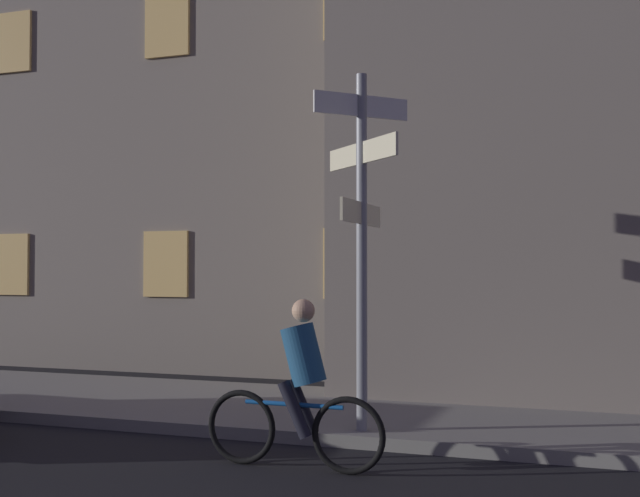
{
  "coord_description": "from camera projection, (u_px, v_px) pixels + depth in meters",
  "views": [
    {
      "loc": [
        1.81,
        -2.12,
        1.88
      ],
      "look_at": [
        -1.08,
        6.13,
        2.12
      ],
      "focal_mm": 44.5,
      "sensor_mm": 36.0,
      "label": 1
    }
  ],
  "objects": [
    {
      "name": "signpost",
      "position": [
        362.0,
        220.0,
        8.68
      ],
      "size": [
        1.08,
        1.47,
        3.9
      ],
      "color": "gray",
      "rests_on": "sidewalk_kerb"
    },
    {
      "name": "cyclist",
      "position": [
        298.0,
        390.0,
        7.49
      ],
      "size": [
        1.82,
        0.34,
        1.61
      ],
      "color": "black",
      "rests_on": "ground_plane"
    },
    {
      "name": "sidewalk_kerb",
      "position": [
        441.0,
        419.0,
        9.64
      ],
      "size": [
        40.0,
        3.24,
        0.14
      ],
      "primitive_type": "cube",
      "color": "gray",
      "rests_on": "ground_plane"
    }
  ]
}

